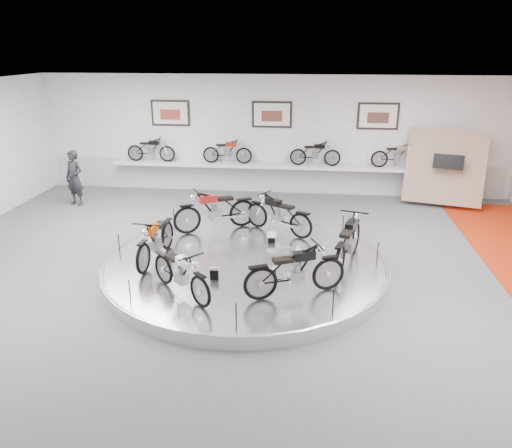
# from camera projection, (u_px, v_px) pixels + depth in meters

# --- Properties ---
(floor) EXTENTS (16.00, 16.00, 0.00)m
(floor) POSITION_uv_depth(u_px,v_px,m) (244.00, 277.00, 11.14)
(floor) COLOR #535355
(floor) RESTS_ON ground
(ceiling) EXTENTS (16.00, 16.00, 0.00)m
(ceiling) POSITION_uv_depth(u_px,v_px,m) (242.00, 93.00, 9.79)
(ceiling) COLOR white
(ceiling) RESTS_ON wall_back
(wall_back) EXTENTS (16.00, 0.00, 16.00)m
(wall_back) POSITION_uv_depth(u_px,v_px,m) (272.00, 135.00, 17.01)
(wall_back) COLOR white
(wall_back) RESTS_ON floor
(wall_front) EXTENTS (16.00, 0.00, 16.00)m
(wall_front) POSITION_uv_depth(u_px,v_px,m) (118.00, 435.00, 3.92)
(wall_front) COLOR white
(wall_front) RESTS_ON floor
(dado_band) EXTENTS (15.68, 0.04, 1.10)m
(dado_band) POSITION_uv_depth(u_px,v_px,m) (271.00, 177.00, 17.48)
(dado_band) COLOR #BCBCBA
(dado_band) RESTS_ON floor
(display_platform) EXTENTS (6.40, 6.40, 0.30)m
(display_platform) POSITION_uv_depth(u_px,v_px,m) (245.00, 266.00, 11.37)
(display_platform) COLOR silver
(display_platform) RESTS_ON floor
(platform_rim) EXTENTS (6.40, 6.40, 0.10)m
(platform_rim) POSITION_uv_depth(u_px,v_px,m) (245.00, 261.00, 11.33)
(platform_rim) COLOR #B2B2BA
(platform_rim) RESTS_ON display_platform
(shelf) EXTENTS (11.00, 0.55, 0.10)m
(shelf) POSITION_uv_depth(u_px,v_px,m) (271.00, 166.00, 17.07)
(shelf) COLOR silver
(shelf) RESTS_ON wall_back
(poster_left) EXTENTS (1.35, 0.06, 0.88)m
(poster_left) POSITION_uv_depth(u_px,v_px,m) (170.00, 113.00, 17.12)
(poster_left) COLOR silver
(poster_left) RESTS_ON wall_back
(poster_center) EXTENTS (1.35, 0.06, 0.88)m
(poster_center) POSITION_uv_depth(u_px,v_px,m) (272.00, 115.00, 16.74)
(poster_center) COLOR silver
(poster_center) RESTS_ON wall_back
(poster_right) EXTENTS (1.35, 0.06, 0.88)m
(poster_right) POSITION_uv_depth(u_px,v_px,m) (378.00, 116.00, 16.35)
(poster_right) COLOR silver
(poster_right) RESTS_ON wall_back
(display_panel) EXTENTS (2.56, 1.52, 2.30)m
(display_panel) POSITION_uv_depth(u_px,v_px,m) (445.00, 167.00, 15.81)
(display_panel) COLOR #9B7D64
(display_panel) RESTS_ON floor
(shelf_bike_a) EXTENTS (1.22, 0.43, 0.73)m
(shelf_bike_a) POSITION_uv_depth(u_px,v_px,m) (151.00, 151.00, 17.39)
(shelf_bike_a) COLOR black
(shelf_bike_a) RESTS_ON shelf
(shelf_bike_b) EXTENTS (1.22, 0.43, 0.73)m
(shelf_bike_b) POSITION_uv_depth(u_px,v_px,m) (227.00, 153.00, 17.09)
(shelf_bike_b) COLOR maroon
(shelf_bike_b) RESTS_ON shelf
(shelf_bike_c) EXTENTS (1.22, 0.43, 0.73)m
(shelf_bike_c) POSITION_uv_depth(u_px,v_px,m) (315.00, 155.00, 16.76)
(shelf_bike_c) COLOR black
(shelf_bike_c) RESTS_ON shelf
(shelf_bike_d) EXTENTS (1.22, 0.43, 0.73)m
(shelf_bike_d) POSITION_uv_depth(u_px,v_px,m) (397.00, 157.00, 16.47)
(shelf_bike_d) COLOR #B8B8BD
(shelf_bike_d) RESTS_ON shelf
(bike_a) EXTENTS (1.15, 1.98, 1.10)m
(bike_a) POSITION_uv_depth(u_px,v_px,m) (348.00, 241.00, 10.92)
(bike_a) COLOR black
(bike_a) RESTS_ON display_platform
(bike_b) EXTENTS (1.80, 1.40, 1.02)m
(bike_b) POSITION_uv_depth(u_px,v_px,m) (278.00, 214.00, 12.79)
(bike_b) COLOR black
(bike_b) RESTS_ON display_platform
(bike_c) EXTENTS (1.99, 1.51, 1.12)m
(bike_c) POSITION_uv_depth(u_px,v_px,m) (215.00, 210.00, 12.96)
(bike_c) COLOR maroon
(bike_c) RESTS_ON display_platform
(bike_d) EXTENTS (0.76, 1.80, 1.03)m
(bike_d) POSITION_uv_depth(u_px,v_px,m) (155.00, 239.00, 11.11)
(bike_d) COLOR #B33E07
(bike_d) RESTS_ON display_platform
(bike_e) EXTENTS (1.58, 1.51, 0.95)m
(bike_e) POSITION_uv_depth(u_px,v_px,m) (181.00, 272.00, 9.58)
(bike_e) COLOR #B8B8BD
(bike_e) RESTS_ON display_platform
(bike_f) EXTENTS (1.86, 1.29, 1.04)m
(bike_f) POSITION_uv_depth(u_px,v_px,m) (295.00, 270.00, 9.56)
(bike_f) COLOR black
(bike_f) RESTS_ON display_platform
(visitor) EXTENTS (0.75, 0.62, 1.78)m
(visitor) POSITION_uv_depth(u_px,v_px,m) (74.00, 178.00, 15.94)
(visitor) COLOR black
(visitor) RESTS_ON floor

